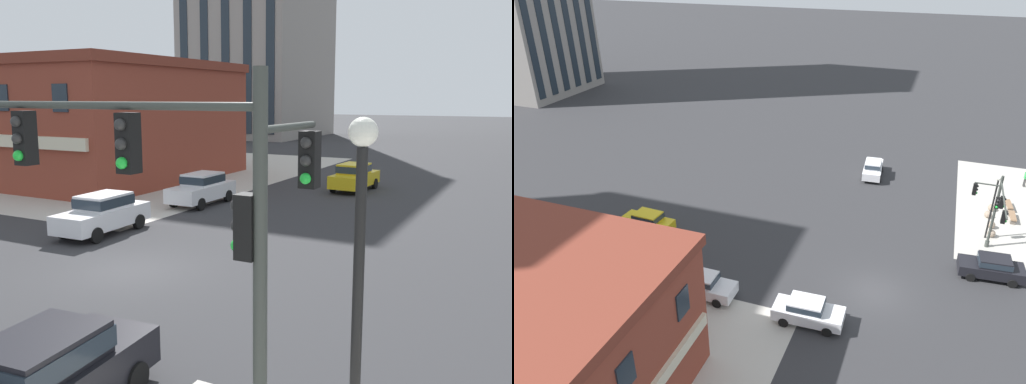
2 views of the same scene
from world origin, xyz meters
The scene contains 9 objects.
ground_plane centered at (0.00, 0.00, 0.00)m, with size 320.00×320.00×0.00m, color #2D2D30.
sidewalk_far_corner centered at (-20.00, 20.00, 0.00)m, with size 32.00×32.00×0.02m, color #B7B2A8.
traffic_signal_main centered at (7.54, -7.15, 3.98)m, with size 5.89×2.09×6.11m.
street_lamp_corner_near centered at (10.00, -7.30, 3.43)m, with size 0.36×0.36×5.49m.
car_main_northbound_far centered at (-4.26, 10.85, 0.92)m, with size 1.89×4.40×1.68m.
car_main_southbound_near centered at (4.49, -7.46, 0.92)m, with size 2.16×4.53×1.68m.
car_cross_westbound centered at (-4.42, 3.49, 0.92)m, with size 2.03×4.47×1.68m.
car_parked_curb centered at (1.63, 18.90, 0.92)m, with size 2.07×4.49×1.68m.
storefront_block_near_corner centered at (-18.30, 16.21, 4.08)m, with size 18.97×16.85×8.14m.
Camera 1 is at (11.94, -13.75, 5.73)m, focal length 38.87 mm.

